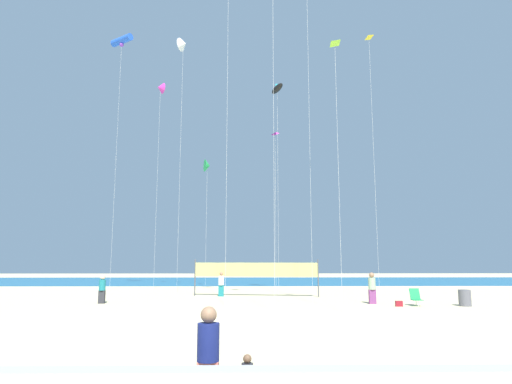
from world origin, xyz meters
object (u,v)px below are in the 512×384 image
object	(u,v)px
kite_black_inflatable	(277,89)
kite_green_delta	(207,166)
beach_handbag	(399,304)
mother_figure	(208,353)
beachgoer_sage_shirt	(372,287)
beachgoer_white_shirt	(221,283)
volleyball_net	(255,271)
toddler_figure	(247,379)
trash_barrel	(465,298)
kite_lime_diamond	(335,50)
beachgoer_teal_shirt	(102,288)
kite_magenta_delta	(160,88)
folding_beach_chair	(416,297)
kite_magenta_diamond	(275,137)
kite_blue_tube	(122,41)
kite_yellow_diamond	(369,46)
kite_white_delta	(183,45)

from	to	relation	value
kite_black_inflatable	kite_green_delta	bearing A→B (deg)	136.89
beach_handbag	kite_green_delta	distance (m)	20.28
mother_figure	beach_handbag	distance (m)	17.72
beachgoer_sage_shirt	kite_green_delta	distance (m)	18.46
mother_figure	beachgoer_white_shirt	size ratio (longest dim) A/B	1.01
beachgoer_white_shirt	volleyball_net	world-z (taller)	volleyball_net
toddler_figure	beachgoer_sage_shirt	xyz separation A→B (m)	(6.76, 16.93, 0.45)
beachgoer_white_shirt	beachgoer_sage_shirt	world-z (taller)	beachgoer_sage_shirt
trash_barrel	kite_lime_diamond	size ratio (longest dim) A/B	0.06
beachgoer_teal_shirt	volleyball_net	size ratio (longest dim) A/B	0.19
kite_magenta_delta	trash_barrel	bearing A→B (deg)	-34.14
folding_beach_chair	kite_magenta_delta	size ratio (longest dim) A/B	0.05
toddler_figure	kite_magenta_diamond	xyz separation A→B (m)	(2.03, 25.92, 11.50)
kite_magenta_delta	kite_lime_diamond	xyz separation A→B (m)	(11.96, -15.15, -3.99)
beachgoer_white_shirt	folding_beach_chair	distance (m)	12.22
folding_beach_chair	kite_black_inflatable	distance (m)	17.83
beachgoer_teal_shirt	volleyball_net	bearing A→B (deg)	-9.63
beachgoer_teal_shirt	beachgoer_sage_shirt	xyz separation A→B (m)	(14.85, -0.44, 0.07)
volleyball_net	kite_black_inflatable	xyz separation A→B (m)	(1.66, 1.82, 13.35)
toddler_figure	kite_blue_tube	xyz separation A→B (m)	(-10.95, 27.97, 20.50)
kite_black_inflatable	kite_magenta_delta	size ratio (longest dim) A/B	0.89
kite_magenta_delta	kite_yellow_diamond	bearing A→B (deg)	-27.87
toddler_figure	volleyball_net	xyz separation A→B (m)	(0.45, 21.95, 1.19)
volleyball_net	kite_yellow_diamond	size ratio (longest dim) A/B	0.47
mother_figure	volleyball_net	distance (m)	21.99
folding_beach_chair	volleyball_net	bearing A→B (deg)	141.85
kite_black_inflatable	kite_magenta_delta	bearing A→B (deg)	154.16
kite_yellow_diamond	kite_blue_tube	bearing A→B (deg)	157.73
toddler_figure	beachgoer_teal_shirt	bearing A→B (deg)	92.59
beach_handbag	kite_black_inflatable	xyz separation A→B (m)	(-5.65, 8.18, 14.85)
beachgoer_sage_shirt	kite_magenta_diamond	distance (m)	15.00
beachgoer_sage_shirt	kite_lime_diamond	bearing A→B (deg)	-17.46
toddler_figure	kite_lime_diamond	distance (m)	18.75
kite_white_delta	kite_magenta_diamond	xyz separation A→B (m)	(7.29, 0.57, -7.35)
beachgoer_teal_shirt	kite_black_inflatable	size ratio (longest dim) A/B	0.10
mother_figure	kite_magenta_diamond	xyz separation A→B (m)	(2.68, 25.91, 11.09)
kite_lime_diamond	beachgoer_sage_shirt	bearing A→B (deg)	56.17
kite_lime_diamond	kite_yellow_diamond	xyz separation A→B (m)	(3.74, 6.85, 3.76)
mother_figure	beachgoer_teal_shirt	bearing A→B (deg)	104.56
beachgoer_teal_shirt	kite_yellow_diamond	world-z (taller)	kite_yellow_diamond
beachgoer_sage_shirt	kite_magenta_diamond	bearing A→B (deg)	-135.86
mother_figure	beachgoer_teal_shirt	distance (m)	18.89
kite_green_delta	beachgoer_white_shirt	bearing A→B (deg)	-76.17
toddler_figure	beach_handbag	xyz separation A→B (m)	(7.76, 15.59, -0.31)
toddler_figure	beach_handbag	size ratio (longest dim) A/B	2.38
kite_lime_diamond	kite_green_delta	world-z (taller)	kite_lime_diamond
kite_magenta_delta	mother_figure	bearing A→B (deg)	-76.26
trash_barrel	kite_black_inflatable	xyz separation A→B (m)	(-9.14, 8.08, 14.57)
kite_black_inflatable	kite_lime_diamond	size ratio (longest dim) A/B	1.15
toddler_figure	folding_beach_chair	bearing A→B (deg)	38.76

